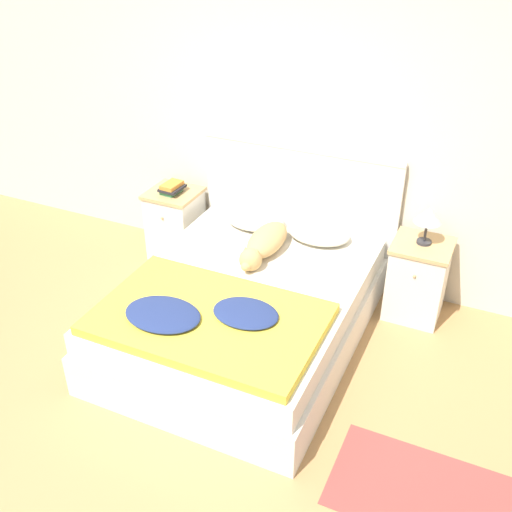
{
  "coord_description": "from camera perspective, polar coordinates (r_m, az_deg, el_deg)",
  "views": [
    {
      "loc": [
        1.66,
        -2.12,
        2.85
      ],
      "look_at": [
        0.13,
        1.22,
        0.6
      ],
      "focal_mm": 42.0,
      "sensor_mm": 36.0,
      "label": 1
    }
  ],
  "objects": [
    {
      "name": "pillow_left",
      "position": [
        4.89,
        -0.08,
        3.53
      ],
      "size": [
        0.49,
        0.37,
        0.11
      ],
      "color": "beige",
      "rests_on": "bed"
    },
    {
      "name": "table_lamp",
      "position": [
        4.47,
        16.08,
        3.63
      ],
      "size": [
        0.2,
        0.2,
        0.29
      ],
      "color": "#2D2D33",
      "rests_on": "nightstand_right"
    },
    {
      "name": "pillow_right",
      "position": [
        4.72,
        6.02,
        2.19
      ],
      "size": [
        0.49,
        0.37,
        0.11
      ],
      "color": "beige",
      "rests_on": "bed"
    },
    {
      "name": "quilt",
      "position": [
        3.81,
        -4.71,
        -5.91
      ],
      "size": [
        1.43,
        0.93,
        0.11
      ],
      "color": "yellow",
      "rests_on": "bed"
    },
    {
      "name": "headboard",
      "position": [
        4.99,
        4.04,
        4.56
      ],
      "size": [
        1.67,
        0.06,
        1.14
      ],
      "color": "silver",
      "rests_on": "ground_plane"
    },
    {
      "name": "rug",
      "position": [
        3.68,
        17.41,
        -21.25
      ],
      "size": [
        1.24,
        0.62,
        0.0
      ],
      "color": "#93423D",
      "rests_on": "ground_plane"
    },
    {
      "name": "dog",
      "position": [
        4.49,
        0.82,
        1.22
      ],
      "size": [
        0.25,
        0.75,
        0.18
      ],
      "color": "tan",
      "rests_on": "bed"
    },
    {
      "name": "nightstand_left",
      "position": [
        5.37,
        -7.66,
        3.08
      ],
      "size": [
        0.43,
        0.42,
        0.63
      ],
      "color": "silver",
      "rests_on": "ground_plane"
    },
    {
      "name": "nightstand_right",
      "position": [
        4.72,
        15.11,
        -2.16
      ],
      "size": [
        0.43,
        0.42,
        0.63
      ],
      "color": "silver",
      "rests_on": "ground_plane"
    },
    {
      "name": "wall_back",
      "position": [
        4.83,
        3.16,
        12.47
      ],
      "size": [
        9.0,
        0.06,
        2.55
      ],
      "color": "beige",
      "rests_on": "ground_plane"
    },
    {
      "name": "ground_plane",
      "position": [
        3.92,
        -9.57,
        -15.65
      ],
      "size": [
        16.0,
        16.0,
        0.0
      ],
      "primitive_type": "plane",
      "color": "tan"
    },
    {
      "name": "book_stack",
      "position": [
        5.19,
        -8.03,
        6.44
      ],
      "size": [
        0.17,
        0.22,
        0.09
      ],
      "color": "#337547",
      "rests_on": "nightstand_left"
    },
    {
      "name": "bed",
      "position": [
        4.35,
        -1.13,
        -5.24
      ],
      "size": [
        1.59,
        2.05,
        0.5
      ],
      "color": "silver",
      "rests_on": "ground_plane"
    }
  ]
}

